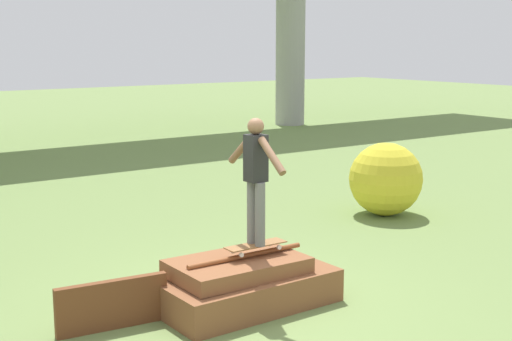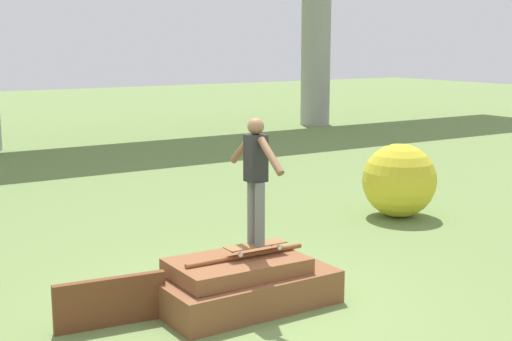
% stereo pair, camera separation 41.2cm
% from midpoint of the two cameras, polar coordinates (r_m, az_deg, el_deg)
% --- Properties ---
extents(ground_plane, '(80.00, 80.00, 0.00)m').
position_cam_midpoint_polar(ground_plane, '(8.70, -2.18, -10.75)').
color(ground_plane, olive).
extents(scrap_pile, '(2.13, 1.15, 0.65)m').
position_cam_midpoint_polar(scrap_pile, '(8.60, -2.35, -9.08)').
color(scrap_pile, brown).
rests_on(scrap_pile, ground_plane).
extents(scrap_plank_loose, '(1.26, 0.24, 0.55)m').
position_cam_midpoint_polar(scrap_plank_loose, '(8.15, -12.87, -10.43)').
color(scrap_plank_loose, brown).
rests_on(scrap_plank_loose, ground_plane).
extents(skateboard, '(0.78, 0.23, 0.09)m').
position_cam_midpoint_polar(skateboard, '(8.54, -1.39, -6.02)').
color(skateboard, brown).
rests_on(skateboard, scrap_pile).
extents(skater, '(0.22, 1.10, 1.51)m').
position_cam_midpoint_polar(skater, '(8.34, -1.42, -0.21)').
color(skater, slate).
rests_on(skater, skateboard).
extents(bush_yellow_flowering, '(1.33, 1.33, 1.33)m').
position_cam_midpoint_polar(bush_yellow_flowering, '(13.07, 9.45, -0.69)').
color(bush_yellow_flowering, gold).
rests_on(bush_yellow_flowering, ground_plane).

